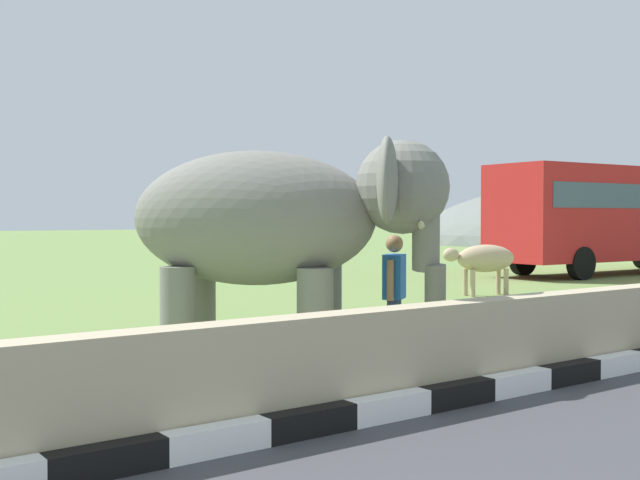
{
  "coord_description": "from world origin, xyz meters",
  "views": [
    {
      "loc": [
        -1.96,
        -1.22,
        1.89
      ],
      "look_at": [
        3.8,
        6.68,
        1.6
      ],
      "focal_mm": 44.07,
      "sensor_mm": 36.0,
      "label": 1
    }
  ],
  "objects_px": {
    "person_handler": "(394,291)",
    "cow_near": "(484,260)",
    "elephant": "(282,221)",
    "bus_red": "(616,211)"
  },
  "relations": [
    {
      "from": "person_handler",
      "to": "cow_near",
      "type": "height_order",
      "value": "person_handler"
    },
    {
      "from": "elephant",
      "to": "cow_near",
      "type": "height_order",
      "value": "elephant"
    },
    {
      "from": "person_handler",
      "to": "elephant",
      "type": "bearing_deg",
      "value": 157.95
    },
    {
      "from": "elephant",
      "to": "bus_red",
      "type": "distance_m",
      "value": 19.3
    },
    {
      "from": "cow_near",
      "to": "person_handler",
      "type": "bearing_deg",
      "value": -145.28
    },
    {
      "from": "person_handler",
      "to": "cow_near",
      "type": "bearing_deg",
      "value": 34.72
    },
    {
      "from": "cow_near",
      "to": "bus_red",
      "type": "bearing_deg",
      "value": 15.21
    },
    {
      "from": "elephant",
      "to": "bus_red",
      "type": "relative_size",
      "value": 0.38
    },
    {
      "from": "person_handler",
      "to": "cow_near",
      "type": "distance_m",
      "value": 8.99
    },
    {
      "from": "elephant",
      "to": "bus_red",
      "type": "height_order",
      "value": "bus_red"
    }
  ]
}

